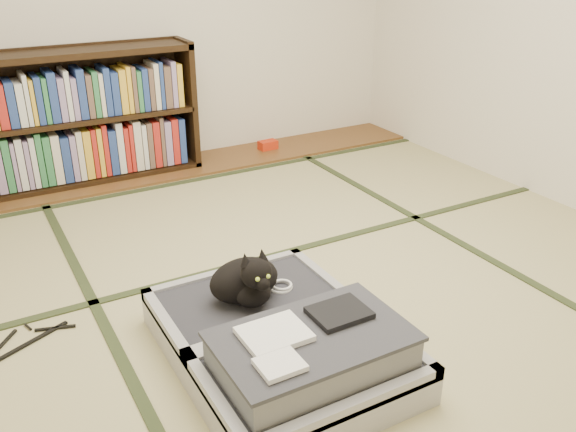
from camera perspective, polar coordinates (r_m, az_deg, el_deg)
floor at (r=3.09m, az=2.38°, el=-6.77°), size 4.50×4.50×0.00m
wood_strip at (r=4.74m, az=-10.37°, el=4.49°), size 4.00×0.50×0.02m
red_item at (r=5.05m, az=-1.90°, el=6.67°), size 0.15×0.10×0.07m
tatami_borders at (r=3.47m, az=-1.89°, el=-3.00°), size 4.00×4.50×0.01m
bookcase at (r=4.54m, az=-18.00°, el=8.62°), size 1.48×0.34×0.95m
suitcase at (r=2.52m, az=-0.42°, el=-11.85°), size 0.81×1.08×0.32m
cat at (r=2.64m, az=-3.84°, el=-6.05°), size 0.36×0.36×0.29m
cable_coil at (r=2.78m, az=-0.66°, el=-6.58°), size 0.11×0.11×0.03m
hanger at (r=2.95m, az=-22.90°, el=-10.45°), size 0.36×0.24×0.01m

